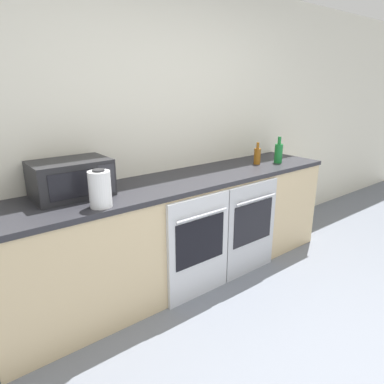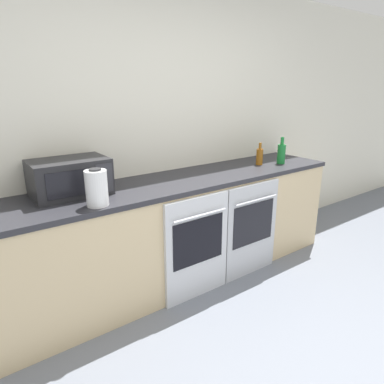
{
  "view_description": "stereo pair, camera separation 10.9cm",
  "coord_description": "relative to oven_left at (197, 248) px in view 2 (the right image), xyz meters",
  "views": [
    {
      "loc": [
        -1.68,
        -0.55,
        1.7
      ],
      "look_at": [
        0.11,
        1.72,
        0.79
      ],
      "focal_mm": 32.0,
      "sensor_mm": 36.0,
      "label": 1
    },
    {
      "loc": [
        -1.6,
        -0.61,
        1.7
      ],
      "look_at": [
        0.11,
        1.72,
        0.79
      ],
      "focal_mm": 32.0,
      "sensor_mm": 36.0,
      "label": 2
    }
  ],
  "objects": [
    {
      "name": "bottle_amber",
      "position": [
        1.03,
        0.33,
        0.58
      ],
      "size": [
        0.07,
        0.07,
        0.22
      ],
      "color": "#8C5114",
      "rests_on": "counter_back"
    },
    {
      "name": "bottle_green",
      "position": [
        1.24,
        0.24,
        0.59
      ],
      "size": [
        0.08,
        0.08,
        0.27
      ],
      "color": "#19722D",
      "rests_on": "counter_back"
    },
    {
      "name": "oven_right",
      "position": [
        0.62,
        0.0,
        0.0
      ],
      "size": [
        0.61,
        0.06,
        0.88
      ],
      "color": "#B7BABF",
      "rests_on": "ground_plane"
    },
    {
      "name": "counter_back",
      "position": [
        0.08,
        0.34,
        0.02
      ],
      "size": [
        3.19,
        0.68,
        0.94
      ],
      "color": "#D1B789",
      "rests_on": "ground_plane"
    },
    {
      "name": "microwave",
      "position": [
        -0.82,
        0.45,
        0.62
      ],
      "size": [
        0.53,
        0.36,
        0.26
      ],
      "color": "#232326",
      "rests_on": "counter_back"
    },
    {
      "name": "oven_left",
      "position": [
        0.0,
        0.0,
        0.0
      ],
      "size": [
        0.61,
        0.06,
        0.88
      ],
      "color": "silver",
      "rests_on": "ground_plane"
    },
    {
      "name": "wall_back",
      "position": [
        0.08,
        0.7,
        0.85
      ],
      "size": [
        10.0,
        0.06,
        2.6
      ],
      "color": "silver",
      "rests_on": "ground_plane"
    },
    {
      "name": "kettle",
      "position": [
        -0.75,
        0.11,
        0.61
      ],
      "size": [
        0.14,
        0.14,
        0.25
      ],
      "color": "white",
      "rests_on": "counter_back"
    }
  ]
}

